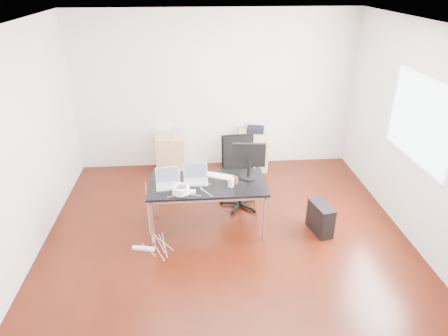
{
  "coord_description": "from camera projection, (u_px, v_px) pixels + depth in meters",
  "views": [
    {
      "loc": [
        -0.4,
        -4.43,
        3.33
      ],
      "look_at": [
        0.0,
        0.55,
        0.85
      ],
      "focal_mm": 32.0,
      "sensor_mm": 36.0,
      "label": 1
    }
  ],
  "objects": [
    {
      "name": "room_shell",
      "position": [
        231.0,
        147.0,
        4.85
      ],
      "size": [
        5.0,
        5.0,
        5.0
      ],
      "color": "#340E06",
      "rests_on": "ground"
    },
    {
      "name": "wastebasket",
      "position": [
        230.0,
        161.0,
        7.43
      ],
      "size": [
        0.26,
        0.26,
        0.28
      ],
      "primitive_type": "cylinder",
      "rotation": [
        0.0,
        0.0,
        0.08
      ],
      "color": "black",
      "rests_on": "ground"
    },
    {
      "name": "laptop_right",
      "position": [
        196.0,
        178.0,
        5.45
      ],
      "size": [
        0.33,
        0.25,
        0.23
      ],
      "rotation": [
        0.0,
        0.0,
        0.0
      ],
      "color": "silver",
      "rests_on": "desk"
    },
    {
      "name": "cup_white",
      "position": [
        231.0,
        182.0,
        5.33
      ],
      "size": [
        0.09,
        0.09,
        0.12
      ],
      "primitive_type": "cylinder",
      "rotation": [
        0.0,
        0.0,
        -0.1
      ],
      "color": "white",
      "rests_on": "desk"
    },
    {
      "name": "filing_cabinet_right",
      "position": [
        253.0,
        151.0,
        7.35
      ],
      "size": [
        0.5,
        0.5,
        0.7
      ],
      "primitive_type": "cube",
      "color": "tan",
      "rests_on": "ground"
    },
    {
      "name": "desk",
      "position": [
        207.0,
        187.0,
        5.46
      ],
      "size": [
        1.6,
        0.8,
        0.73
      ],
      "color": "black",
      "rests_on": "ground"
    },
    {
      "name": "laptop_left",
      "position": [
        168.0,
        182.0,
        5.35
      ],
      "size": [
        0.36,
        0.29,
        0.23
      ],
      "rotation": [
        0.0,
        0.0,
        0.12
      ],
      "color": "silver",
      "rests_on": "desk"
    },
    {
      "name": "pc_tower",
      "position": [
        320.0,
        218.0,
        5.58
      ],
      "size": [
        0.29,
        0.48,
        0.44
      ],
      "primitive_type": "cube",
      "rotation": [
        0.0,
        0.0,
        0.22
      ],
      "color": "black",
      "rests_on": "ground"
    },
    {
      "name": "power_strip",
      "position": [
        143.0,
        248.0,
        5.3
      ],
      "size": [
        0.31,
        0.12,
        0.04
      ],
      "primitive_type": "cube",
      "rotation": [
        0.0,
        0.0,
        -0.22
      ],
      "color": "white",
      "rests_on": "ground"
    },
    {
      "name": "office_chair",
      "position": [
        240.0,
        169.0,
        6.1
      ],
      "size": [
        0.52,
        0.54,
        1.08
      ],
      "rotation": [
        0.0,
        0.0,
        0.1
      ],
      "color": "black",
      "rests_on": "ground"
    },
    {
      "name": "power_adapter",
      "position": [
        193.0,
        192.0,
        5.2
      ],
      "size": [
        0.08,
        0.08,
        0.03
      ],
      "primitive_type": "cube",
      "rotation": [
        0.0,
        0.0,
        0.14
      ],
      "color": "white",
      "rests_on": "desk"
    },
    {
      "name": "keyboard",
      "position": [
        218.0,
        176.0,
        5.6
      ],
      "size": [
        0.46,
        0.31,
        0.02
      ],
      "primitive_type": "cube",
      "rotation": [
        0.0,
        0.0,
        -0.43
      ],
      "color": "white",
      "rests_on": "desk"
    },
    {
      "name": "cable_coil",
      "position": [
        181.0,
        190.0,
        5.16
      ],
      "size": [
        0.24,
        0.24,
        0.11
      ],
      "rotation": [
        0.0,
        0.0,
        0.23
      ],
      "color": "white",
      "rests_on": "desk"
    },
    {
      "name": "filing_cabinet_left",
      "position": [
        171.0,
        153.0,
        7.24
      ],
      "size": [
        0.5,
        0.5,
        0.7
      ],
      "primitive_type": "cube",
      "color": "tan",
      "rests_on": "ground"
    },
    {
      "name": "speaker",
      "position": [
        174.0,
        132.0,
        6.99
      ],
      "size": [
        0.11,
        0.1,
        0.18
      ],
      "primitive_type": "cube",
      "rotation": [
        0.0,
        0.0,
        0.23
      ],
      "color": "#9E9E9E",
      "rests_on": "filing_cabinet_left"
    },
    {
      "name": "cup_brown",
      "position": [
        235.0,
        180.0,
        5.4
      ],
      "size": [
        0.09,
        0.09,
        0.1
      ],
      "primitive_type": "cylinder",
      "rotation": [
        0.0,
        0.0,
        0.26
      ],
      "color": "#52321C",
      "rests_on": "desk"
    },
    {
      "name": "monitor",
      "position": [
        249.0,
        159.0,
        5.47
      ],
      "size": [
        0.45,
        0.26,
        0.51
      ],
      "rotation": [
        0.0,
        0.0,
        -0.12
      ],
      "color": "black",
      "rests_on": "desk"
    },
    {
      "name": "navy_garment",
      "position": [
        255.0,
        130.0,
        7.22
      ],
      "size": [
        0.35,
        0.3,
        0.09
      ],
      "primitive_type": "cube",
      "rotation": [
        0.0,
        0.0,
        -0.24
      ],
      "color": "black",
      "rests_on": "filing_cabinet_right"
    }
  ]
}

